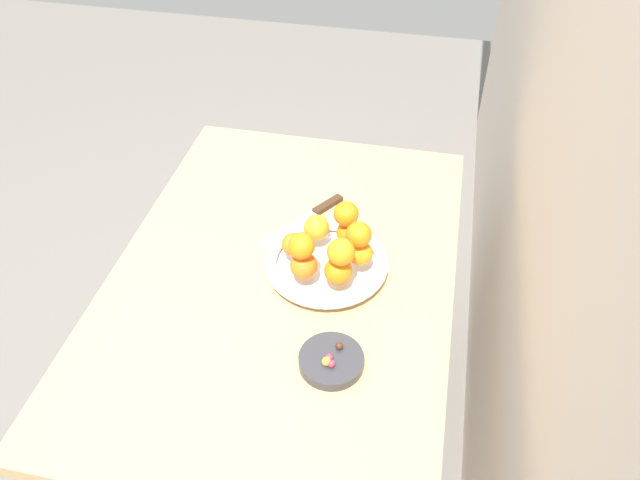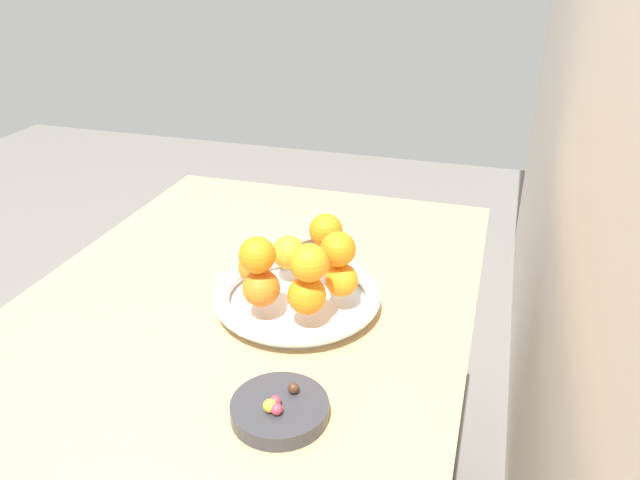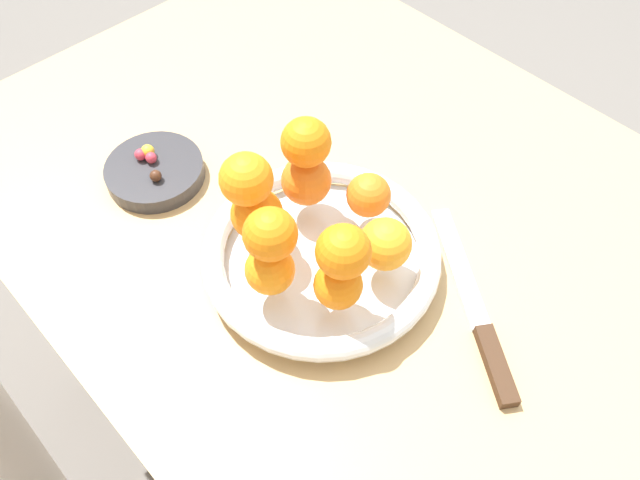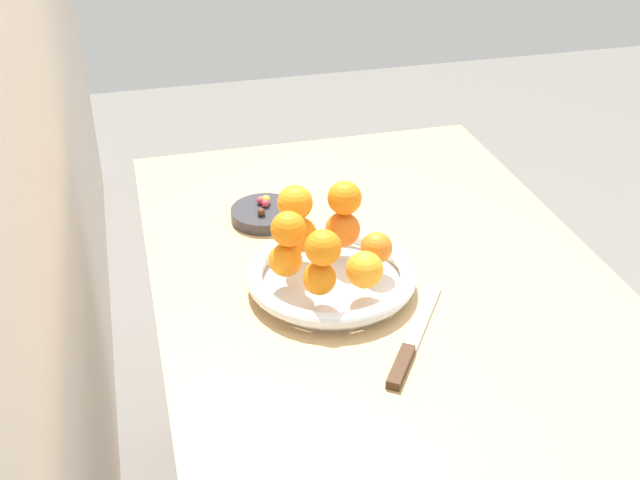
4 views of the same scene
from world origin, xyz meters
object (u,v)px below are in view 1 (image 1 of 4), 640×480
at_px(dining_table, 284,299).
at_px(orange_5, 304,265).
at_px(candy_ball_2, 329,357).
at_px(orange_2, 348,233).
at_px(orange_1, 361,253).
at_px(candy_ball_3, 331,364).
at_px(orange_9, 302,246).
at_px(candy_dish, 331,361).
at_px(orange_0, 338,271).
at_px(candy_ball_0, 326,361).
at_px(orange_4, 293,244).
at_px(orange_3, 317,227).
at_px(knife, 310,216).
at_px(orange_6, 346,214).
at_px(candy_ball_1, 339,346).
at_px(orange_7, 341,252).
at_px(fruit_bowl, 327,263).
at_px(orange_8, 359,235).

bearing_deg(dining_table, orange_5, 57.82).
bearing_deg(candy_ball_2, orange_2, -176.21).
relative_size(orange_1, candy_ball_3, 3.48).
bearing_deg(orange_9, candy_ball_2, 26.79).
height_order(dining_table, candy_ball_3, candy_ball_3).
bearing_deg(candy_dish, orange_0, -173.08).
xyz_separation_m(orange_2, orange_5, (0.13, -0.07, 0.00)).
relative_size(orange_2, candy_ball_3, 3.37).
relative_size(orange_0, orange_1, 1.11).
xyz_separation_m(orange_0, orange_2, (-0.13, -0.00, -0.00)).
distance_m(candy_dish, candy_ball_0, 0.03).
height_order(dining_table, orange_5, orange_5).
xyz_separation_m(orange_0, orange_5, (-0.00, -0.07, -0.00)).
relative_size(dining_table, orange_9, 19.38).
xyz_separation_m(orange_1, orange_4, (0.00, -0.15, -0.00)).
xyz_separation_m(orange_3, knife, (-0.11, -0.04, -0.06)).
height_order(orange_6, candy_ball_3, orange_6).
distance_m(candy_ball_1, candy_ball_3, 0.04).
xyz_separation_m(orange_0, orange_4, (-0.06, -0.11, -0.00)).
bearing_deg(knife, orange_3, 20.11).
bearing_deg(orange_9, orange_6, 151.37).
distance_m(candy_dish, orange_4, 0.29).
bearing_deg(orange_9, orange_0, 90.97).
bearing_deg(candy_dish, candy_ball_1, 155.67).
distance_m(orange_2, orange_7, 0.15).
height_order(orange_9, candy_ball_0, orange_9).
relative_size(orange_4, knife, 0.23).
height_order(fruit_bowl, orange_8, orange_8).
bearing_deg(orange_6, knife, -135.66).
xyz_separation_m(orange_5, knife, (-0.24, -0.04, -0.06)).
height_order(candy_dish, candy_ball_2, candy_ball_2).
xyz_separation_m(orange_0, orange_3, (-0.13, -0.07, -0.00)).
relative_size(candy_ball_0, knife, 0.08).
relative_size(orange_2, knife, 0.23).
distance_m(orange_5, orange_6, 0.15).
bearing_deg(orange_3, orange_0, 30.15).
relative_size(orange_2, candy_ball_2, 3.53).
height_order(orange_8, candy_ball_0, orange_8).
xyz_separation_m(orange_1, orange_3, (-0.06, -0.11, 0.00)).
relative_size(dining_table, fruit_bowl, 3.99).
bearing_deg(orange_6, orange_9, -28.63).
height_order(orange_6, orange_7, orange_7).
bearing_deg(orange_7, orange_9, -91.69).
bearing_deg(knife, candy_ball_1, 20.25).
xyz_separation_m(dining_table, orange_4, (-0.03, 0.02, 0.15)).
distance_m(fruit_bowl, candy_ball_3, 0.28).
bearing_deg(candy_ball_3, orange_9, -153.25).
bearing_deg(orange_9, knife, -171.28).
height_order(orange_2, orange_6, orange_6).
relative_size(orange_0, candy_ball_3, 3.87).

